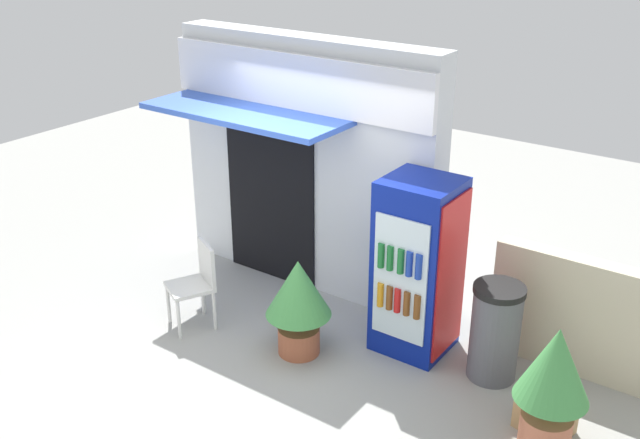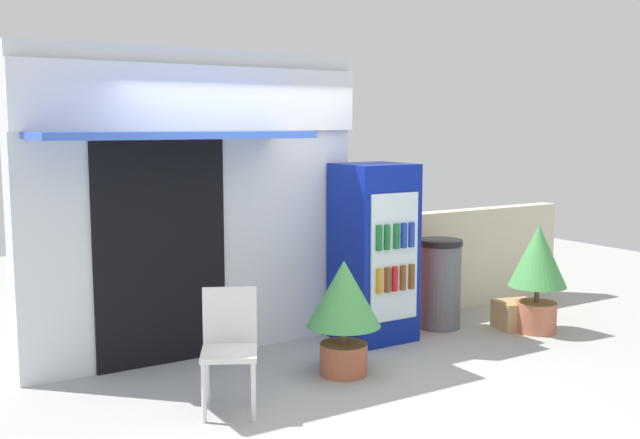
{
  "view_description": "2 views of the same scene",
  "coord_description": "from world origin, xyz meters",
  "px_view_note": "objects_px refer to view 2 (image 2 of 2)",
  "views": [
    {
      "loc": [
        4.01,
        -4.59,
        4.1
      ],
      "look_at": [
        0.39,
        0.53,
        1.34
      ],
      "focal_mm": 41.44,
      "sensor_mm": 36.0,
      "label": 1
    },
    {
      "loc": [
        -3.12,
        -4.87,
        2.13
      ],
      "look_at": [
        0.3,
        0.62,
        1.3
      ],
      "focal_mm": 41.92,
      "sensor_mm": 36.0,
      "label": 2
    }
  ],
  "objects_px": {
    "potted_plant_near_shop": "(344,304)",
    "cardboard_box": "(516,314)",
    "potted_plant_curbside": "(538,268)",
    "drink_cooler": "(375,252)",
    "trash_bin": "(439,283)",
    "plastic_chair": "(230,340)"
  },
  "relations": [
    {
      "from": "drink_cooler",
      "to": "cardboard_box",
      "type": "distance_m",
      "value": 1.73
    },
    {
      "from": "drink_cooler",
      "to": "trash_bin",
      "type": "bearing_deg",
      "value": -1.57
    },
    {
      "from": "drink_cooler",
      "to": "plastic_chair",
      "type": "xyz_separation_m",
      "value": [
        -2.01,
        -0.92,
        -0.35
      ]
    },
    {
      "from": "plastic_chair",
      "to": "trash_bin",
      "type": "distance_m",
      "value": 2.98
    },
    {
      "from": "potted_plant_near_shop",
      "to": "plastic_chair",
      "type": "bearing_deg",
      "value": -171.08
    },
    {
      "from": "potted_plant_curbside",
      "to": "cardboard_box",
      "type": "distance_m",
      "value": 0.57
    },
    {
      "from": "cardboard_box",
      "to": "potted_plant_curbside",
      "type": "bearing_deg",
      "value": -71.39
    },
    {
      "from": "drink_cooler",
      "to": "cardboard_box",
      "type": "relative_size",
      "value": 4.22
    },
    {
      "from": "drink_cooler",
      "to": "potted_plant_near_shop",
      "type": "bearing_deg",
      "value": -139.27
    },
    {
      "from": "plastic_chair",
      "to": "potted_plant_near_shop",
      "type": "xyz_separation_m",
      "value": [
        1.15,
        0.18,
        0.09
      ]
    },
    {
      "from": "plastic_chair",
      "to": "cardboard_box",
      "type": "bearing_deg",
      "value": 7.16
    },
    {
      "from": "drink_cooler",
      "to": "potted_plant_near_shop",
      "type": "height_order",
      "value": "drink_cooler"
    },
    {
      "from": "drink_cooler",
      "to": "potted_plant_curbside",
      "type": "distance_m",
      "value": 1.72
    },
    {
      "from": "potted_plant_near_shop",
      "to": "potted_plant_curbside",
      "type": "height_order",
      "value": "potted_plant_curbside"
    },
    {
      "from": "potted_plant_curbside",
      "to": "cardboard_box",
      "type": "height_order",
      "value": "potted_plant_curbside"
    },
    {
      "from": "potted_plant_curbside",
      "to": "cardboard_box",
      "type": "bearing_deg",
      "value": 108.61
    },
    {
      "from": "potted_plant_near_shop",
      "to": "cardboard_box",
      "type": "distance_m",
      "value": 2.42
    },
    {
      "from": "potted_plant_near_shop",
      "to": "potted_plant_curbside",
      "type": "distance_m",
      "value": 2.43
    },
    {
      "from": "potted_plant_curbside",
      "to": "cardboard_box",
      "type": "xyz_separation_m",
      "value": [
        -0.07,
        0.21,
        -0.53
      ]
    },
    {
      "from": "potted_plant_near_shop",
      "to": "potted_plant_curbside",
      "type": "relative_size",
      "value": 0.89
    },
    {
      "from": "drink_cooler",
      "to": "trash_bin",
      "type": "relative_size",
      "value": 1.87
    },
    {
      "from": "potted_plant_near_shop",
      "to": "potted_plant_curbside",
      "type": "xyz_separation_m",
      "value": [
        2.43,
        0.06,
        0.06
      ]
    }
  ]
}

